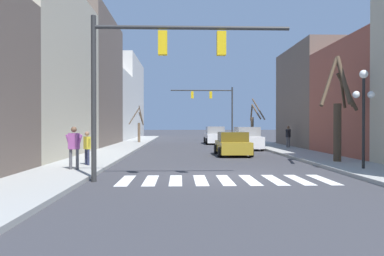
{
  "coord_description": "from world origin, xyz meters",
  "views": [
    {
      "loc": [
        -1.66,
        -14.61,
        2.03
      ],
      "look_at": [
        -0.26,
        27.89,
        1.6
      ],
      "focal_mm": 35.0,
      "sensor_mm": 36.0,
      "label": 1
    }
  ],
  "objects_px": {
    "car_driving_away_lane": "(247,139)",
    "street_lamp_right_corner": "(364,99)",
    "pedestrian_waiting_at_curb": "(87,145)",
    "pedestrian_on_left_sidewalk": "(288,135)",
    "street_tree_right_mid": "(253,123)",
    "car_parked_left_mid": "(215,136)",
    "street_tree_left_mid": "(339,108)",
    "traffic_signal_near": "(153,61)",
    "street_tree_left_near": "(139,128)",
    "pedestrian_on_right_sidewalk": "(74,144)",
    "traffic_signal_far": "(214,102)",
    "car_parked_right_far": "(233,144)"
  },
  "relations": [
    {
      "from": "pedestrian_on_left_sidewalk",
      "to": "street_tree_right_mid",
      "type": "xyz_separation_m",
      "value": [
        -0.87,
        9.91,
        1.02
      ]
    },
    {
      "from": "pedestrian_on_left_sidewalk",
      "to": "car_parked_left_mid",
      "type": "bearing_deg",
      "value": -100.81
    },
    {
      "from": "street_lamp_right_corner",
      "to": "street_tree_left_mid",
      "type": "relative_size",
      "value": 0.78
    },
    {
      "from": "traffic_signal_far",
      "to": "street_tree_right_mid",
      "type": "distance_m",
      "value": 6.76
    },
    {
      "from": "traffic_signal_far",
      "to": "car_parked_left_mid",
      "type": "distance_m",
      "value": 7.57
    },
    {
      "from": "pedestrian_on_right_sidewalk",
      "to": "pedestrian_waiting_at_curb",
      "type": "bearing_deg",
      "value": -80.23
    },
    {
      "from": "car_parked_left_mid",
      "to": "street_tree_left_mid",
      "type": "height_order",
      "value": "street_tree_left_mid"
    },
    {
      "from": "street_lamp_right_corner",
      "to": "car_parked_right_far",
      "type": "relative_size",
      "value": 1.02
    },
    {
      "from": "traffic_signal_far",
      "to": "street_tree_left_near",
      "type": "bearing_deg",
      "value": -146.3
    },
    {
      "from": "traffic_signal_far",
      "to": "pedestrian_on_left_sidewalk",
      "type": "xyz_separation_m",
      "value": [
        4.63,
        -14.92,
        -3.58
      ]
    },
    {
      "from": "car_parked_left_mid",
      "to": "car_parked_right_far",
      "type": "distance_m",
      "value": 14.39
    },
    {
      "from": "car_driving_away_lane",
      "to": "car_parked_right_far",
      "type": "bearing_deg",
      "value": 161.2
    },
    {
      "from": "pedestrian_on_right_sidewalk",
      "to": "street_tree_left_near",
      "type": "xyz_separation_m",
      "value": [
        0.11,
        23.67,
        0.47
      ]
    },
    {
      "from": "traffic_signal_near",
      "to": "car_parked_left_mid",
      "type": "relative_size",
      "value": 1.48
    },
    {
      "from": "car_parked_left_mid",
      "to": "street_tree_left_near",
      "type": "height_order",
      "value": "street_tree_left_near"
    },
    {
      "from": "car_parked_left_mid",
      "to": "street_tree_right_mid",
      "type": "relative_size",
      "value": 1.01
    },
    {
      "from": "traffic_signal_near",
      "to": "car_parked_left_mid",
      "type": "bearing_deg",
      "value": 79.72
    },
    {
      "from": "street_lamp_right_corner",
      "to": "car_parked_left_mid",
      "type": "distance_m",
      "value": 23.38
    },
    {
      "from": "traffic_signal_near",
      "to": "car_driving_away_lane",
      "type": "relative_size",
      "value": 1.48
    },
    {
      "from": "car_parked_left_mid",
      "to": "street_tree_left_mid",
      "type": "relative_size",
      "value": 0.88
    },
    {
      "from": "car_driving_away_lane",
      "to": "traffic_signal_near",
      "type": "bearing_deg",
      "value": 159.14
    },
    {
      "from": "pedestrian_waiting_at_curb",
      "to": "pedestrian_on_left_sidewalk",
      "type": "bearing_deg",
      "value": 97.02
    },
    {
      "from": "pedestrian_on_left_sidewalk",
      "to": "street_tree_left_near",
      "type": "bearing_deg",
      "value": -77.53
    },
    {
      "from": "traffic_signal_far",
      "to": "pedestrian_on_left_sidewalk",
      "type": "height_order",
      "value": "traffic_signal_far"
    },
    {
      "from": "car_driving_away_lane",
      "to": "street_tree_left_near",
      "type": "distance_m",
      "value": 13.54
    },
    {
      "from": "pedestrian_waiting_at_curb",
      "to": "street_tree_left_near",
      "type": "xyz_separation_m",
      "value": [
        -0.01,
        21.99,
        0.61
      ]
    },
    {
      "from": "traffic_signal_far",
      "to": "car_driving_away_lane",
      "type": "xyz_separation_m",
      "value": [
        1.23,
        -15.06,
        -3.92
      ]
    },
    {
      "from": "car_parked_left_mid",
      "to": "street_tree_left_mid",
      "type": "xyz_separation_m",
      "value": [
        4.37,
        -20.0,
        2.0
      ]
    },
    {
      "from": "street_lamp_right_corner",
      "to": "pedestrian_waiting_at_curb",
      "type": "xyz_separation_m",
      "value": [
        -12.07,
        1.72,
        -2.05
      ]
    },
    {
      "from": "traffic_signal_near",
      "to": "car_parked_left_mid",
      "type": "xyz_separation_m",
      "value": [
        4.58,
        25.25,
        -3.44
      ]
    },
    {
      "from": "pedestrian_on_right_sidewalk",
      "to": "car_driving_away_lane",
      "type": "bearing_deg",
      "value": -110.43
    },
    {
      "from": "traffic_signal_near",
      "to": "street_tree_left_near",
      "type": "xyz_separation_m",
      "value": [
        -3.34,
        26.07,
        -2.59
      ]
    },
    {
      "from": "traffic_signal_near",
      "to": "car_driving_away_lane",
      "type": "distance_m",
      "value": 18.13
    },
    {
      "from": "car_parked_left_mid",
      "to": "traffic_signal_far",
      "type": "bearing_deg",
      "value": -4.67
    },
    {
      "from": "pedestrian_on_right_sidewalk",
      "to": "car_parked_left_mid",
      "type": "bearing_deg",
      "value": -95.28
    },
    {
      "from": "street_lamp_right_corner",
      "to": "car_driving_away_lane",
      "type": "bearing_deg",
      "value": 99.56
    },
    {
      "from": "car_driving_away_lane",
      "to": "street_lamp_right_corner",
      "type": "bearing_deg",
      "value": -170.44
    },
    {
      "from": "pedestrian_waiting_at_curb",
      "to": "street_tree_left_near",
      "type": "distance_m",
      "value": 22.0
    },
    {
      "from": "car_parked_right_far",
      "to": "pedestrian_on_left_sidewalk",
      "type": "xyz_separation_m",
      "value": [
        5.36,
        5.92,
        0.45
      ]
    },
    {
      "from": "street_lamp_right_corner",
      "to": "pedestrian_on_left_sidewalk",
      "type": "xyz_separation_m",
      "value": [
        0.99,
        14.42,
        -1.94
      ]
    },
    {
      "from": "street_lamp_right_corner",
      "to": "pedestrian_on_left_sidewalk",
      "type": "height_order",
      "value": "street_lamp_right_corner"
    },
    {
      "from": "traffic_signal_near",
      "to": "pedestrian_on_right_sidewalk",
      "type": "xyz_separation_m",
      "value": [
        -3.45,
        2.4,
        -3.06
      ]
    },
    {
      "from": "car_driving_away_lane",
      "to": "street_tree_right_mid",
      "type": "height_order",
      "value": "street_tree_right_mid"
    },
    {
      "from": "car_driving_away_lane",
      "to": "street_tree_left_mid",
      "type": "bearing_deg",
      "value": -167.07
    },
    {
      "from": "traffic_signal_near",
      "to": "street_tree_left_mid",
      "type": "distance_m",
      "value": 10.48
    },
    {
      "from": "traffic_signal_near",
      "to": "street_tree_left_mid",
      "type": "relative_size",
      "value": 1.31
    },
    {
      "from": "street_tree_left_near",
      "to": "pedestrian_on_right_sidewalk",
      "type": "bearing_deg",
      "value": -90.28
    },
    {
      "from": "car_parked_left_mid",
      "to": "pedestrian_waiting_at_curb",
      "type": "relative_size",
      "value": 3.06
    },
    {
      "from": "traffic_signal_near",
      "to": "car_driving_away_lane",
      "type": "bearing_deg",
      "value": 69.14
    },
    {
      "from": "pedestrian_on_right_sidewalk",
      "to": "pedestrian_on_left_sidewalk",
      "type": "height_order",
      "value": "pedestrian_on_right_sidewalk"
    }
  ]
}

